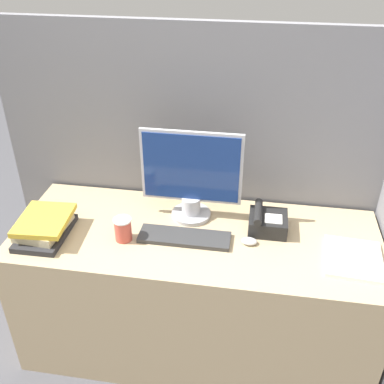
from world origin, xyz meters
TOP-DOWN VIEW (x-y plane):
  - cubicle_panel_rear at (0.00, 0.69)m, footprint 2.09×0.04m
  - desk at (0.00, 0.33)m, footprint 1.69×0.66m
  - monitor at (-0.04, 0.48)m, footprint 0.47×0.19m
  - keyboard at (-0.04, 0.28)m, footprint 0.42×0.13m
  - mouse at (0.25, 0.30)m, footprint 0.07×0.05m
  - coffee_cup at (-0.32, 0.24)m, footprint 0.08×0.08m
  - book_stack at (-0.68, 0.21)m, footprint 0.24×0.30m
  - desk_telephone at (0.32, 0.42)m, footprint 0.18×0.18m
  - paper_pile at (0.69, 0.25)m, footprint 0.26×0.28m

SIDE VIEW (x-z plane):
  - desk at x=0.00m, z-range 0.00..0.72m
  - paper_pile at x=0.69m, z-range 0.72..0.74m
  - keyboard at x=-0.04m, z-range 0.72..0.74m
  - mouse at x=0.25m, z-range 0.72..0.75m
  - desk_telephone at x=0.32m, z-range 0.71..0.82m
  - book_stack at x=-0.68m, z-range 0.72..0.81m
  - coffee_cup at x=-0.32m, z-range 0.72..0.83m
  - cubicle_panel_rear at x=0.00m, z-range 0.00..1.60m
  - monitor at x=-0.04m, z-range 0.71..1.15m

